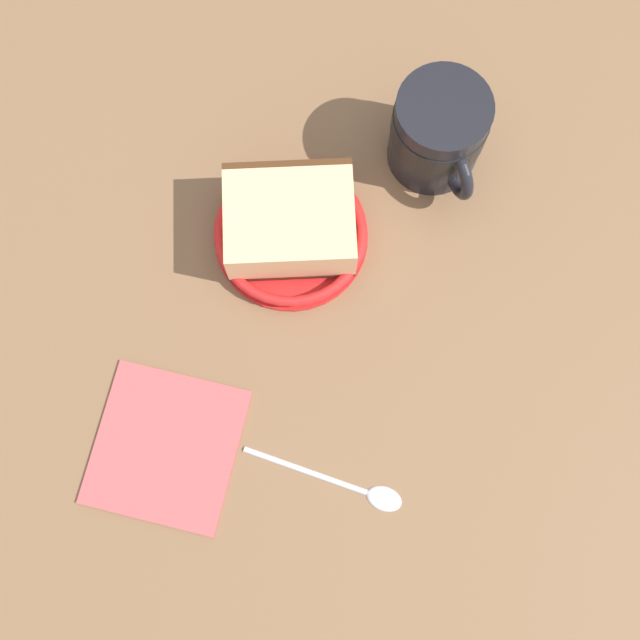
% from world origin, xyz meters
% --- Properties ---
extents(ground_plane, '(1.53, 1.53, 0.03)m').
position_xyz_m(ground_plane, '(0.00, 0.00, -0.02)').
color(ground_plane, brown).
extents(small_plate, '(0.14, 0.14, 0.02)m').
position_xyz_m(small_plate, '(-0.05, -0.05, 0.01)').
color(small_plate, red).
rests_on(small_plate, ground_plane).
extents(cake_slice, '(0.11, 0.12, 0.05)m').
position_xyz_m(cake_slice, '(-0.05, -0.05, 0.04)').
color(cake_slice, '#472814').
rests_on(cake_slice, small_plate).
extents(tea_mug, '(0.10, 0.08, 0.09)m').
position_xyz_m(tea_mug, '(-0.15, 0.06, 0.05)').
color(tea_mug, black).
rests_on(tea_mug, ground_plane).
extents(teaspoon, '(0.04, 0.14, 0.01)m').
position_xyz_m(teaspoon, '(0.16, 0.03, 0.00)').
color(teaspoon, silver).
rests_on(teaspoon, ground_plane).
extents(folded_napkin, '(0.13, 0.13, 0.01)m').
position_xyz_m(folded_napkin, '(0.15, -0.13, 0.00)').
color(folded_napkin, '#B24C4C').
rests_on(folded_napkin, ground_plane).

